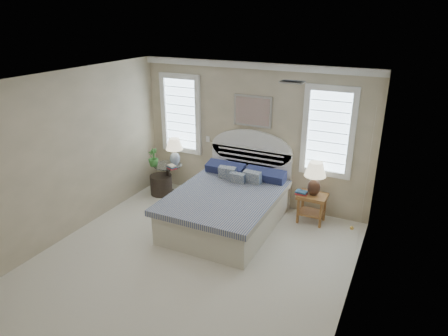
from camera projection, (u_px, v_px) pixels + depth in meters
floor at (187, 267)px, 5.91m from camera, size 4.50×5.00×0.01m
ceiling at (179, 83)px, 4.92m from camera, size 4.50×5.00×0.01m
wall_back at (253, 135)px, 7.51m from camera, size 4.50×0.02×2.70m
wall_left at (62, 158)px, 6.33m from camera, size 0.02×5.00×2.70m
wall_right at (354, 218)px, 4.50m from camera, size 0.02×5.00×2.70m
crown_molding at (254, 65)px, 7.00m from camera, size 4.50×0.08×0.12m
hvac_vent at (292, 82)px, 5.11m from camera, size 0.30×0.20×0.02m
switch_plate at (208, 139)px, 7.95m from camera, size 0.08×0.01×0.12m
window_left at (181, 114)px, 8.03m from camera, size 0.90×0.06×1.60m
window_right at (328, 132)px, 6.83m from camera, size 0.90×0.06×1.60m
painting at (252, 111)px, 7.30m from camera, size 0.74×0.04×0.58m
closet_door at (365, 190)px, 5.57m from camera, size 0.02×1.80×2.40m
bed at (229, 204)px, 6.99m from camera, size 1.72×2.28×1.47m
side_table_left at (168, 176)px, 8.15m from camera, size 0.56×0.56×0.63m
nightstand_right at (312, 202)px, 7.04m from camera, size 0.50×0.40×0.53m
floor_pot at (161, 185)px, 8.20m from camera, size 0.49×0.49×0.41m
lamp_left at (174, 149)px, 7.98m from camera, size 0.36×0.36×0.55m
lamp_right at (315, 175)px, 6.87m from camera, size 0.38×0.38×0.61m
potted_plant at (153, 157)px, 7.95m from camera, size 0.24×0.24×0.36m
books_left at (172, 167)px, 7.86m from camera, size 0.22×0.19×0.08m
books_right at (301, 193)px, 7.00m from camera, size 0.21×0.16×0.06m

